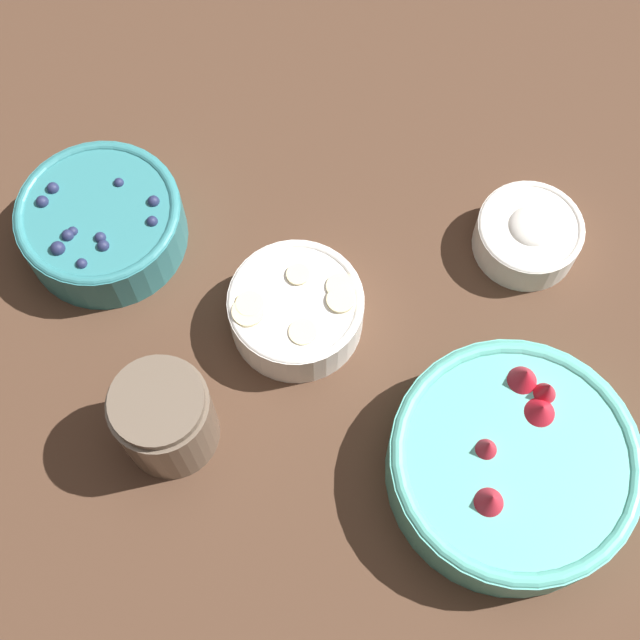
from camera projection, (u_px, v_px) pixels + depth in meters
name	position (u px, v px, depth m)	size (l,w,h in m)	color
ground_plane	(346.00, 327.00, 0.93)	(4.00, 4.00, 0.00)	#4C3323
bowl_strawberries	(512.00, 463.00, 0.84)	(0.23, 0.23, 0.09)	#56B7A8
bowl_blueberries	(102.00, 222.00, 0.94)	(0.17, 0.17, 0.07)	teal
bowl_bananas	(296.00, 309.00, 0.91)	(0.14, 0.14, 0.06)	white
bowl_cream	(528.00, 234.00, 0.95)	(0.11, 0.11, 0.05)	white
jar_chocolate	(165.00, 419.00, 0.84)	(0.09, 0.09, 0.10)	brown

